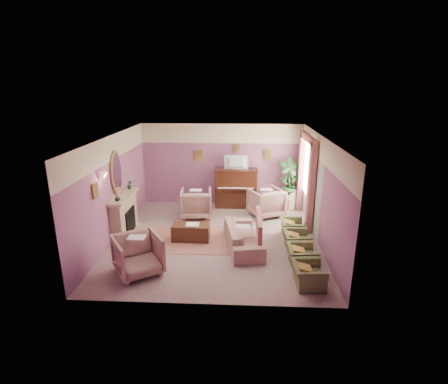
{
  "coord_description": "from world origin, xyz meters",
  "views": [
    {
      "loc": [
        0.68,
        -8.79,
        4.1
      ],
      "look_at": [
        0.21,
        0.4,
        1.22
      ],
      "focal_mm": 28.0,
      "sensor_mm": 36.0,
      "label": 1
    }
  ],
  "objects_px": {
    "coffee_table": "(191,232)",
    "sofa": "(243,232)",
    "olive_chair_c": "(297,238)",
    "floral_armchair_right": "(266,201)",
    "piano": "(236,188)",
    "side_table": "(289,198)",
    "olive_chair_d": "(292,226)",
    "television": "(236,161)",
    "floral_armchair_left": "(196,202)",
    "olive_chair_a": "(308,271)",
    "olive_chair_b": "(302,253)",
    "floral_armchair_front": "(138,253)"
  },
  "relations": [
    {
      "from": "television",
      "to": "piano",
      "type": "bearing_deg",
      "value": 90.0
    },
    {
      "from": "coffee_table",
      "to": "floral_armchair_right",
      "type": "relative_size",
      "value": 1.01
    },
    {
      "from": "olive_chair_c",
      "to": "olive_chair_b",
      "type": "bearing_deg",
      "value": -90.0
    },
    {
      "from": "coffee_table",
      "to": "sofa",
      "type": "bearing_deg",
      "value": -14.08
    },
    {
      "from": "olive_chair_d",
      "to": "television",
      "type": "bearing_deg",
      "value": 124.03
    },
    {
      "from": "television",
      "to": "olive_chair_d",
      "type": "height_order",
      "value": "television"
    },
    {
      "from": "olive_chair_c",
      "to": "side_table",
      "type": "xyz_separation_m",
      "value": [
        0.21,
        3.21,
        0.03
      ]
    },
    {
      "from": "floral_armchair_front",
      "to": "floral_armchair_left",
      "type": "bearing_deg",
      "value": 76.62
    },
    {
      "from": "sofa",
      "to": "olive_chair_b",
      "type": "distance_m",
      "value": 1.66
    },
    {
      "from": "piano",
      "to": "floral_armchair_right",
      "type": "distance_m",
      "value": 1.3
    },
    {
      "from": "sofa",
      "to": "olive_chair_c",
      "type": "bearing_deg",
      "value": -4.65
    },
    {
      "from": "olive_chair_c",
      "to": "side_table",
      "type": "relative_size",
      "value": 1.07
    },
    {
      "from": "floral_armchair_front",
      "to": "floral_armchair_right",
      "type": "bearing_deg",
      "value": 50.71
    },
    {
      "from": "floral_armchair_left",
      "to": "floral_armchair_front",
      "type": "relative_size",
      "value": 1.0
    },
    {
      "from": "olive_chair_a",
      "to": "olive_chair_b",
      "type": "relative_size",
      "value": 1.0
    },
    {
      "from": "side_table",
      "to": "piano",
      "type": "bearing_deg",
      "value": 178.28
    },
    {
      "from": "olive_chair_b",
      "to": "olive_chair_d",
      "type": "distance_m",
      "value": 1.64
    },
    {
      "from": "coffee_table",
      "to": "olive_chair_c",
      "type": "height_order",
      "value": "olive_chair_c"
    },
    {
      "from": "television",
      "to": "olive_chair_d",
      "type": "relative_size",
      "value": 1.07
    },
    {
      "from": "sofa",
      "to": "olive_chair_c",
      "type": "xyz_separation_m",
      "value": [
        1.37,
        -0.11,
        -0.08
      ]
    },
    {
      "from": "piano",
      "to": "floral_armchair_right",
      "type": "bearing_deg",
      "value": -40.82
    },
    {
      "from": "floral_armchair_right",
      "to": "olive_chair_b",
      "type": "relative_size",
      "value": 1.32
    },
    {
      "from": "olive_chair_b",
      "to": "sofa",
      "type": "bearing_deg",
      "value": 145.75
    },
    {
      "from": "floral_armchair_left",
      "to": "floral_armchair_front",
      "type": "distance_m",
      "value": 3.65
    },
    {
      "from": "television",
      "to": "sofa",
      "type": "distance_m",
      "value": 3.33
    },
    {
      "from": "olive_chair_a",
      "to": "olive_chair_d",
      "type": "bearing_deg",
      "value": 90.0
    },
    {
      "from": "sofa",
      "to": "olive_chair_d",
      "type": "relative_size",
      "value": 2.67
    },
    {
      "from": "olive_chair_a",
      "to": "television",
      "type": "bearing_deg",
      "value": 108.41
    },
    {
      "from": "olive_chair_c",
      "to": "side_table",
      "type": "distance_m",
      "value": 3.21
    },
    {
      "from": "floral_armchair_left",
      "to": "floral_armchair_right",
      "type": "bearing_deg",
      "value": 5.15
    },
    {
      "from": "television",
      "to": "sofa",
      "type": "height_order",
      "value": "television"
    },
    {
      "from": "coffee_table",
      "to": "sofa",
      "type": "relative_size",
      "value": 0.5
    },
    {
      "from": "television",
      "to": "olive_chair_a",
      "type": "xyz_separation_m",
      "value": [
        1.62,
        -4.85,
        -1.28
      ]
    },
    {
      "from": "sofa",
      "to": "olive_chair_a",
      "type": "height_order",
      "value": "sofa"
    },
    {
      "from": "olive_chair_b",
      "to": "olive_chair_a",
      "type": "bearing_deg",
      "value": -90.0
    },
    {
      "from": "olive_chair_b",
      "to": "side_table",
      "type": "xyz_separation_m",
      "value": [
        0.21,
        4.03,
        0.03
      ]
    },
    {
      "from": "sofa",
      "to": "floral_armchair_right",
      "type": "xyz_separation_m",
      "value": [
        0.73,
        2.3,
        0.09
      ]
    },
    {
      "from": "coffee_table",
      "to": "sofa",
      "type": "distance_m",
      "value": 1.47
    },
    {
      "from": "olive_chair_a",
      "to": "piano",
      "type": "bearing_deg",
      "value": 108.24
    },
    {
      "from": "piano",
      "to": "side_table",
      "type": "height_order",
      "value": "piano"
    },
    {
      "from": "coffee_table",
      "to": "floral_armchair_right",
      "type": "xyz_separation_m",
      "value": [
        2.15,
        1.95,
        0.27
      ]
    },
    {
      "from": "piano",
      "to": "television",
      "type": "distance_m",
      "value": 0.95
    },
    {
      "from": "television",
      "to": "coffee_table",
      "type": "xyz_separation_m",
      "value": [
        -1.17,
        -2.75,
        -1.38
      ]
    },
    {
      "from": "piano",
      "to": "olive_chair_c",
      "type": "relative_size",
      "value": 1.87
    },
    {
      "from": "coffee_table",
      "to": "floral_armchair_right",
      "type": "distance_m",
      "value": 2.91
    },
    {
      "from": "floral_armchair_right",
      "to": "floral_armchair_front",
      "type": "relative_size",
      "value": 1.0
    },
    {
      "from": "piano",
      "to": "side_table",
      "type": "xyz_separation_m",
      "value": [
        1.82,
        -0.05,
        -0.3
      ]
    },
    {
      "from": "olive_chair_b",
      "to": "floral_armchair_right",
      "type": "bearing_deg",
      "value": 101.11
    },
    {
      "from": "olive_chair_d",
      "to": "olive_chair_b",
      "type": "bearing_deg",
      "value": -90.0
    },
    {
      "from": "coffee_table",
      "to": "olive_chair_d",
      "type": "bearing_deg",
      "value": 7.25
    }
  ]
}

